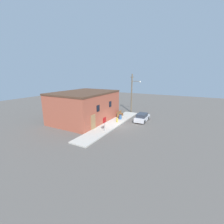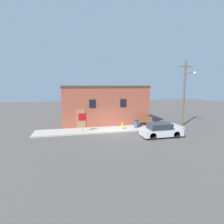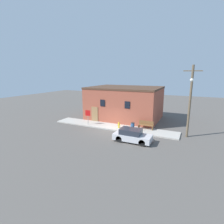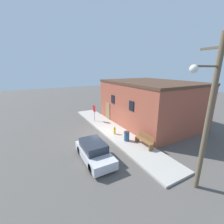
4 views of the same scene
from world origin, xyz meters
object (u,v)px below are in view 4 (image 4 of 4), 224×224
bench (145,140)px  utility_pole (208,114)px  trash_bin (127,136)px  parked_car (94,152)px  stop_sign (94,110)px  fire_hydrant (115,130)px

bench → utility_pole: (4.64, -0.49, 3.49)m
bench → trash_bin: (-1.43, -0.77, -0.08)m
trash_bin → parked_car: bearing=-72.3°
parked_car → stop_sign: bearing=157.7°
fire_hydrant → bench: (3.13, 1.01, 0.13)m
bench → stop_sign: bearing=-170.1°
fire_hydrant → stop_sign: stop_sign is taller
fire_hydrant → parked_car: 4.27m
bench → parked_car: parked_car is taller
fire_hydrant → stop_sign: (-4.33, -0.29, 0.98)m
trash_bin → utility_pole: (6.06, 0.29, 3.57)m
stop_sign → bench: 7.61m
fire_hydrant → trash_bin: 1.72m
stop_sign → trash_bin: (6.03, 0.53, -0.92)m
fire_hydrant → utility_pole: (7.76, 0.53, 3.63)m
bench → utility_pole: 5.83m
fire_hydrant → utility_pole: 8.59m
bench → parked_car: size_ratio=0.47×
bench → utility_pole: utility_pole is taller
trash_bin → parked_car: (1.10, -3.45, 0.07)m
utility_pole → stop_sign: bearing=-176.1°
stop_sign → bench: stop_sign is taller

